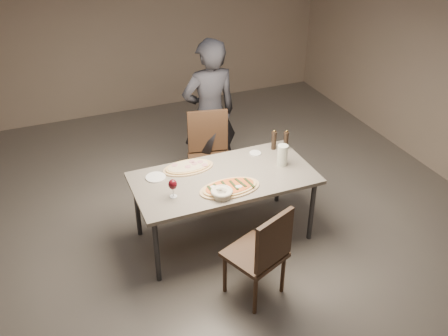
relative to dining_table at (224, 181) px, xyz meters
name	(u,v)px	position (x,y,z in m)	size (l,w,h in m)	color
room	(224,117)	(0.00, 0.00, 0.71)	(7.00, 7.00, 7.00)	#5C564F
dining_table	(224,181)	(0.00, 0.00, 0.00)	(1.80, 0.90, 0.75)	slate
zucchini_pizza	(230,187)	(-0.03, -0.22, 0.07)	(0.60, 0.33, 0.05)	tan
ham_pizza	(188,167)	(-0.28, 0.28, 0.07)	(0.53, 0.29, 0.04)	tan
bread_basket	(222,193)	(-0.15, -0.31, 0.10)	(0.21, 0.21, 0.07)	beige
oil_dish	(255,153)	(0.48, 0.29, 0.06)	(0.12, 0.12, 0.01)	white
pepper_mill_left	(274,140)	(0.71, 0.31, 0.17)	(0.06, 0.06, 0.23)	black
pepper_mill_right	(286,140)	(0.83, 0.27, 0.16)	(0.06, 0.06, 0.22)	black
carafe	(282,155)	(0.64, -0.01, 0.17)	(0.11, 0.11, 0.22)	silver
wine_glass	(173,185)	(-0.57, -0.14, 0.19)	(0.08, 0.08, 0.19)	silver
side_plate	(156,177)	(-0.63, 0.23, 0.06)	(0.20, 0.20, 0.01)	white
chair_near	(263,251)	(-0.02, -0.93, -0.15)	(0.59, 0.59, 0.96)	#3A2618
chair_far	(210,151)	(0.16, 0.82, -0.12)	(0.57, 0.57, 1.02)	#3A2618
diner	(210,114)	(0.27, 1.09, 0.21)	(0.66, 0.43, 1.80)	black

